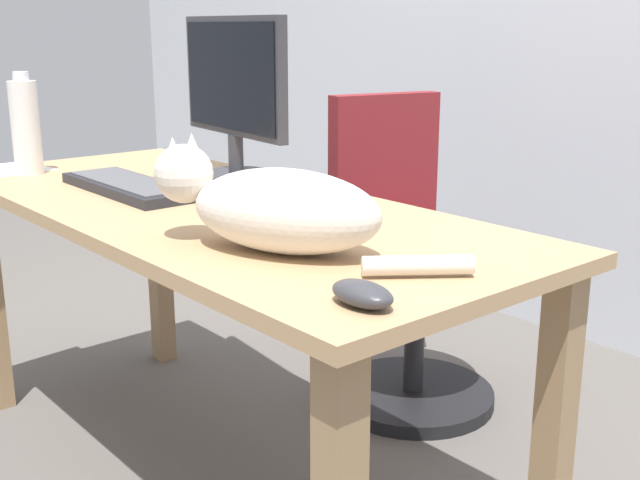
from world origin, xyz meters
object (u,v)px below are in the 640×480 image
at_px(office_chair, 407,274).
at_px(cat, 274,206).
at_px(water_bottle, 26,127).
at_px(keyboard, 129,186).
at_px(monitor, 234,91).
at_px(computer_mouse, 362,294).

relative_size(office_chair, cat, 1.59).
height_order(office_chair, water_bottle, water_bottle).
bearing_deg(cat, water_bottle, -177.43).
height_order(keyboard, water_bottle, water_bottle).
bearing_deg(monitor, cat, -28.98).
bearing_deg(water_bottle, office_chair, 55.37).
bearing_deg(computer_mouse, monitor, 155.57).
bearing_deg(cat, monitor, 151.02).
height_order(monitor, computer_mouse, monitor).
bearing_deg(monitor, water_bottle, -136.08).
bearing_deg(keyboard, monitor, 86.15).
bearing_deg(monitor, office_chair, 68.30).
xyz_separation_m(monitor, cat, (0.63, -0.35, -0.15)).
distance_m(keyboard, cat, 0.65).
relative_size(cat, computer_mouse, 5.18).
height_order(office_chair, monitor, monitor).
relative_size(keyboard, water_bottle, 1.61).
xyz_separation_m(computer_mouse, water_bottle, (-1.36, 0.03, 0.11)).
relative_size(computer_mouse, water_bottle, 0.40).
bearing_deg(monitor, keyboard, -93.85).
xyz_separation_m(keyboard, cat, (0.65, -0.05, 0.07)).
xyz_separation_m(office_chair, keyboard, (-0.21, -0.77, 0.33)).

